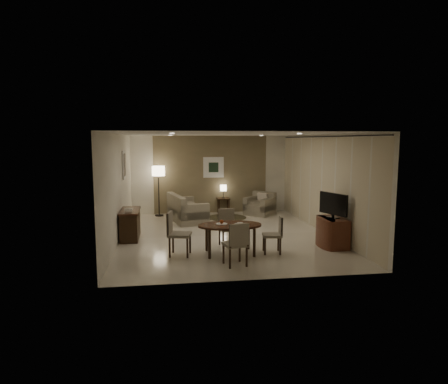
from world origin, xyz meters
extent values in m
cube|color=beige|center=(0.00, 0.00, 0.00)|extent=(5.50, 7.00, 0.00)
cube|color=white|center=(0.00, 0.00, 2.70)|extent=(5.50, 7.00, 0.00)
cube|color=#78684A|center=(0.00, 3.50, 1.35)|extent=(5.50, 0.00, 2.70)
cube|color=white|center=(-2.75, 0.00, 1.35)|extent=(0.00, 7.00, 2.70)
cube|color=white|center=(2.75, 0.00, 1.35)|extent=(0.00, 7.00, 2.70)
cube|color=#78684A|center=(0.00, 3.48, 1.35)|extent=(3.96, 0.03, 2.70)
cylinder|color=black|center=(2.68, 0.00, 2.64)|extent=(0.03, 6.80, 0.03)
cube|color=silver|center=(0.10, 3.46, 1.60)|extent=(0.72, 0.03, 0.72)
cube|color=black|center=(0.10, 3.44, 1.60)|extent=(0.34, 0.01, 0.34)
cube|color=silver|center=(-2.72, 1.20, 1.85)|extent=(0.03, 0.60, 0.80)
cube|color=gray|center=(-2.71, 1.20, 1.85)|extent=(0.01, 0.46, 0.64)
cylinder|color=white|center=(-1.40, -1.80, 2.69)|extent=(0.10, 0.10, 0.01)
cylinder|color=white|center=(1.40, -1.80, 2.69)|extent=(0.10, 0.10, 0.01)
cylinder|color=white|center=(-1.40, 1.80, 2.69)|extent=(0.10, 0.10, 0.01)
cylinder|color=white|center=(1.40, 1.80, 2.69)|extent=(0.10, 0.10, 0.01)
cylinder|color=white|center=(-0.33, -1.71, 0.68)|extent=(0.26, 0.26, 0.02)
cylinder|color=white|center=(0.07, -1.81, 0.68)|extent=(0.26, 0.26, 0.02)
sphere|color=#A13A12|center=(-0.33, -1.71, 0.73)|extent=(0.09, 0.09, 0.09)
cube|color=white|center=(0.07, -1.81, 0.70)|extent=(0.12, 0.08, 0.03)
cylinder|color=#413B24|center=(0.42, 2.43, 0.01)|extent=(1.28, 1.28, 0.01)
camera|label=1|loc=(-1.53, -10.39, 2.54)|focal=32.00mm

